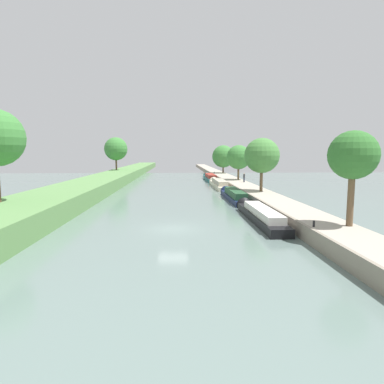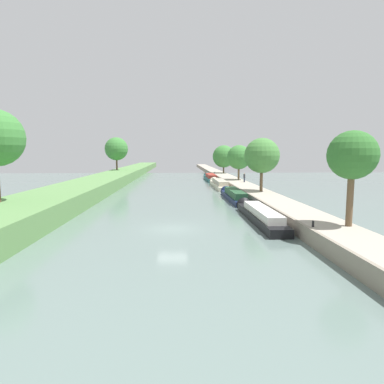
{
  "view_description": "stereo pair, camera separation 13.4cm",
  "coord_description": "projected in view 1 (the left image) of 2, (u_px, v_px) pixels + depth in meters",
  "views": [
    {
      "loc": [
        0.35,
        -27.03,
        6.31
      ],
      "look_at": [
        2.44,
        17.99,
        1.0
      ],
      "focal_mm": 30.74,
      "sensor_mm": 36.0,
      "label": 1
    },
    {
      "loc": [
        0.49,
        -27.04,
        6.31
      ],
      "look_at": [
        2.44,
        17.99,
        1.0
      ],
      "focal_mm": 30.74,
      "sensor_mm": 36.0,
      "label": 2
    }
  ],
  "objects": [
    {
      "name": "tree_leftbank_upstream",
      "position": [
        116.0,
        149.0,
        84.22
      ],
      "size": [
        5.89,
        5.89,
        8.4
      ],
      "color": "brown",
      "rests_on": "left_grassy_bank"
    },
    {
      "name": "tree_rightbank_far",
      "position": [
        223.0,
        156.0,
        86.51
      ],
      "size": [
        5.85,
        5.85,
        7.3
      ],
      "color": "brown",
      "rests_on": "right_towpath"
    },
    {
      "name": "tree_rightbank_near",
      "position": [
        353.0,
        156.0,
        22.96
      ],
      "size": [
        3.43,
        3.43,
        6.77
      ],
      "color": "brown",
      "rests_on": "right_towpath"
    },
    {
      "name": "tree_rightbank_midfar",
      "position": [
        239.0,
        157.0,
        64.23
      ],
      "size": [
        4.71,
        4.71,
        6.78
      ],
      "color": "brown",
      "rests_on": "right_towpath"
    },
    {
      "name": "stone_quay",
      "position": [
        286.0,
        221.0,
        27.91
      ],
      "size": [
        0.25,
        260.0,
        1.19
      ],
      "color": "gray",
      "rests_on": "ground_plane"
    },
    {
      "name": "right_towpath",
      "position": [
        309.0,
        221.0,
        28.0
      ],
      "size": [
        3.73,
        260.0,
        1.14
      ],
      "color": "#A89E8E",
      "rests_on": "ground_plane"
    },
    {
      "name": "narrowboat_black",
      "position": [
        259.0,
        214.0,
        31.11
      ],
      "size": [
        1.82,
        14.08,
        1.88
      ],
      "color": "black",
      "rests_on": "ground_plane"
    },
    {
      "name": "mooring_bollard_near",
      "position": [
        314.0,
        224.0,
        23.23
      ],
      "size": [
        0.16,
        0.16,
        0.45
      ],
      "color": "black",
      "rests_on": "right_towpath"
    },
    {
      "name": "narrowboat_navy",
      "position": [
        234.0,
        195.0,
        45.28
      ],
      "size": [
        1.85,
        14.02,
        2.02
      ],
      "color": "#141E42",
      "rests_on": "ground_plane"
    },
    {
      "name": "narrowboat_cream",
      "position": [
        219.0,
        184.0,
        61.9
      ],
      "size": [
        2.02,
        16.25,
        2.12
      ],
      "color": "beige",
      "rests_on": "ground_plane"
    },
    {
      "name": "left_grassy_bank",
      "position": [
        9.0,
        219.0,
        26.81
      ],
      "size": [
        7.29,
        260.0,
        2.01
      ],
      "color": "#5B894C",
      "rests_on": "ground_plane"
    },
    {
      "name": "ground_plane",
      "position": [
        173.0,
        229.0,
        27.54
      ],
      "size": [
        160.0,
        160.0,
        0.0
      ],
      "primitive_type": "plane",
      "color": "slate"
    },
    {
      "name": "person_walking",
      "position": [
        244.0,
        177.0,
        59.3
      ],
      "size": [
        0.34,
        0.34,
        1.66
      ],
      "color": "#282D42",
      "rests_on": "right_towpath"
    },
    {
      "name": "mooring_bollard_far",
      "position": [
        214.0,
        173.0,
        84.65
      ],
      "size": [
        0.16,
        0.16,
        0.45
      ],
      "color": "black",
      "rests_on": "right_towpath"
    },
    {
      "name": "narrowboat_teal",
      "position": [
        210.0,
        177.0,
        77.92
      ],
      "size": [
        2.15,
        15.37,
        2.18
      ],
      "color": "#195B60",
      "rests_on": "ground_plane"
    },
    {
      "name": "tree_rightbank_midnear",
      "position": [
        262.0,
        156.0,
        44.6
      ],
      "size": [
        4.76,
        4.76,
        7.26
      ],
      "color": "brown",
      "rests_on": "right_towpath"
    }
  ]
}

